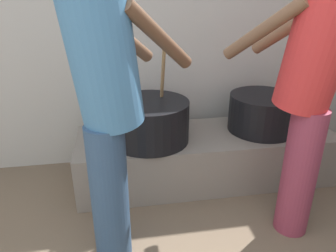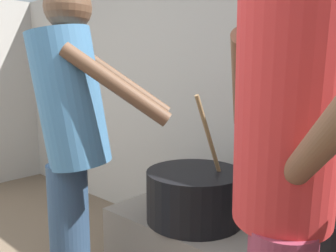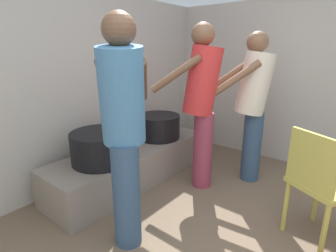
{
  "view_description": "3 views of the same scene",
  "coord_description": "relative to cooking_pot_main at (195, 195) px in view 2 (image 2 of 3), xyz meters",
  "views": [
    {
      "loc": [
        0.14,
        -0.33,
        1.41
      ],
      "look_at": [
        0.43,
        1.36,
        0.66
      ],
      "focal_mm": 34.17,
      "sensor_mm": 36.0,
      "label": 1
    },
    {
      "loc": [
        1.58,
        0.2,
        1.26
      ],
      "look_at": [
        0.84,
        1.01,
        1.08
      ],
      "focal_mm": 37.8,
      "sensor_mm": 36.0,
      "label": 2
    },
    {
      "loc": [
        -1.07,
        -0.19,
        1.43
      ],
      "look_at": [
        0.81,
        1.31,
        0.72
      ],
      "focal_mm": 28.13,
      "sensor_mm": 36.0,
      "label": 3
    }
  ],
  "objects": [
    {
      "name": "block_enclosure_rear",
      "position": [
        -0.36,
        0.56,
        0.47
      ],
      "size": [
        5.2,
        0.2,
        2.02
      ],
      "primitive_type": "cube",
      "color": "#ADA8A0",
      "rests_on": "ground_plane"
    },
    {
      "name": "cooking_pot_main",
      "position": [
        0.0,
        0.0,
        0.0
      ],
      "size": [
        0.56,
        0.56,
        0.75
      ],
      "color": "black",
      "rests_on": "hearth_ledge"
    },
    {
      "name": "cook_in_red_shirt",
      "position": [
        0.8,
        -0.6,
        0.42
      ],
      "size": [
        0.62,
        0.75,
        1.67
      ],
      "color": "#8C3347",
      "rests_on": "ground_plane"
    },
    {
      "name": "cook_in_blue_shirt",
      "position": [
        -0.27,
        -0.63,
        0.42
      ],
      "size": [
        0.71,
        0.7,
        1.66
      ],
      "color": "navy",
      "rests_on": "ground_plane"
    }
  ]
}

